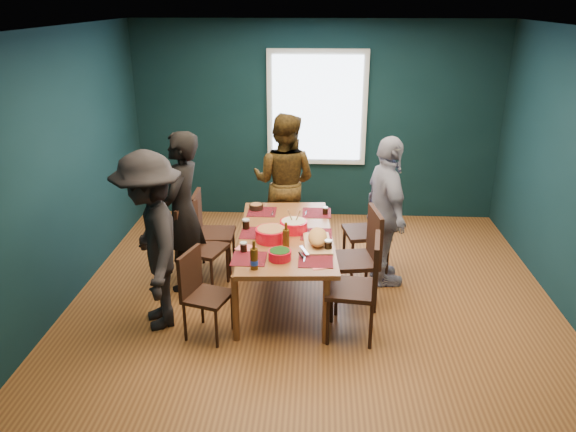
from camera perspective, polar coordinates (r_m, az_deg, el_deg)
name	(u,v)px	position (r m, az deg, el deg)	size (l,w,h in m)	color
room	(315,167)	(5.63, 2.76, 5.01)	(5.01, 5.01, 2.71)	#9C5F2D
dining_table	(286,240)	(5.74, -0.19, -2.44)	(1.05, 1.92, 0.71)	brown
chair_left_far	(207,226)	(6.37, -8.27, -1.04)	(0.44, 0.44, 0.94)	black
chair_left_mid	(196,240)	(6.06, -9.30, -2.45)	(0.53, 0.53, 0.92)	black
chair_left_near	(200,287)	(5.22, -8.97, -7.17)	(0.47, 0.47, 0.83)	black
chair_right_far	(375,223)	(6.33, 8.85, -0.75)	(0.54, 0.54, 1.03)	black
chair_right_mid	(363,251)	(5.65, 7.62, -3.55)	(0.53, 0.53, 1.02)	black
chair_right_near	(363,281)	(5.11, 7.60, -6.53)	(0.50, 0.50, 0.99)	black
person_far_left	(183,212)	(5.96, -10.64, 0.40)	(0.63, 0.41, 1.71)	black
person_back	(284,182)	(6.88, -0.39, 3.50)	(0.82, 0.64, 1.69)	black
person_right	(386,212)	(6.04, 9.95, 0.36)	(0.96, 0.40, 1.64)	white
person_near_left	(151,242)	(5.32, -13.71, -2.56)	(1.10, 0.63, 1.71)	black
bowl_salad	(271,234)	(5.53, -1.74, -1.84)	(0.31, 0.31, 0.13)	red
bowl_dumpling	(294,225)	(5.75, 0.58, -0.97)	(0.28, 0.28, 0.26)	red
bowl_herbs	(280,254)	(5.15, -0.84, -3.93)	(0.21, 0.21, 0.09)	red
cutting_board	(318,239)	(5.45, 3.02, -2.30)	(0.33, 0.64, 0.14)	tan
small_bowl	(256,207)	(6.35, -3.26, 0.96)	(0.16, 0.16, 0.07)	black
beer_bottle_a	(254,259)	(4.96, -3.46, -4.38)	(0.07, 0.07, 0.27)	#472D0C
beer_bottle_b	(286,238)	(5.36, -0.20, -2.25)	(0.07, 0.07, 0.26)	#472D0C
cola_glass_a	(244,247)	(5.31, -4.54, -3.12)	(0.07, 0.07, 0.10)	black
cola_glass_b	(328,245)	(5.34, 4.12, -2.93)	(0.08, 0.08, 0.10)	black
cola_glass_c	(325,210)	(6.21, 3.80, 0.57)	(0.06, 0.06, 0.09)	black
cola_glass_d	(246,224)	(5.82, -4.29, -0.78)	(0.08, 0.08, 0.11)	black
napkin_a	(319,233)	(5.72, 3.16, -1.78)	(0.13, 0.13, 0.00)	#F76872
napkin_b	(246,248)	(5.41, -4.33, -3.23)	(0.16, 0.16, 0.00)	#F76872
napkin_c	(319,266)	(5.06, 3.14, -5.06)	(0.14, 0.14, 0.00)	#F76872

